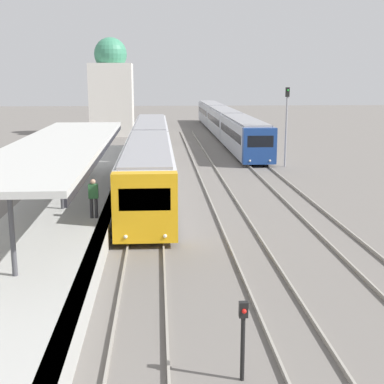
{
  "coord_description": "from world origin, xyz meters",
  "views": [
    {
      "loc": [
        0.54,
        -6.19,
        6.77
      ],
      "look_at": [
        2.05,
        17.15,
        1.69
      ],
      "focal_mm": 50.0,
      "sensor_mm": 36.0,
      "label": 1
    }
  ],
  "objects_px": {
    "person_on_platform": "(93,196)",
    "signal_mast_far": "(287,118)",
    "signal_post_near": "(243,332)",
    "train_far": "(224,121)",
    "train_near": "(150,151)"
  },
  "relations": [
    {
      "from": "train_near",
      "to": "signal_mast_far",
      "type": "bearing_deg",
      "value": 18.84
    },
    {
      "from": "person_on_platform",
      "to": "train_near",
      "type": "height_order",
      "value": "train_near"
    },
    {
      "from": "train_near",
      "to": "train_far",
      "type": "distance_m",
      "value": 26.21
    },
    {
      "from": "train_far",
      "to": "signal_mast_far",
      "type": "bearing_deg",
      "value": -84.57
    },
    {
      "from": "train_near",
      "to": "signal_mast_far",
      "type": "height_order",
      "value": "signal_mast_far"
    },
    {
      "from": "signal_post_near",
      "to": "signal_mast_far",
      "type": "bearing_deg",
      "value": 74.81
    },
    {
      "from": "train_near",
      "to": "train_far",
      "type": "height_order",
      "value": "train_near"
    },
    {
      "from": "person_on_platform",
      "to": "signal_mast_far",
      "type": "xyz_separation_m",
      "value": [
        12.39,
        17.79,
        1.8
      ]
    },
    {
      "from": "signal_post_near",
      "to": "person_on_platform",
      "type": "bearing_deg",
      "value": 112.32
    },
    {
      "from": "person_on_platform",
      "to": "signal_post_near",
      "type": "distance_m",
      "value": 12.0
    },
    {
      "from": "signal_mast_far",
      "to": "train_near",
      "type": "bearing_deg",
      "value": -161.16
    },
    {
      "from": "train_near",
      "to": "train_far",
      "type": "bearing_deg",
      "value": 71.81
    },
    {
      "from": "signal_mast_far",
      "to": "signal_post_near",
      "type": "bearing_deg",
      "value": -105.19
    },
    {
      "from": "signal_post_near",
      "to": "train_near",
      "type": "bearing_deg",
      "value": 95.36
    },
    {
      "from": "person_on_platform",
      "to": "signal_post_near",
      "type": "height_order",
      "value": "person_on_platform"
    }
  ]
}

